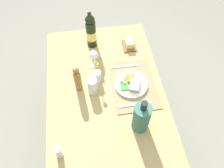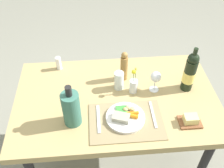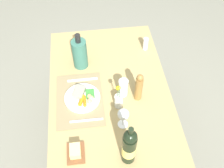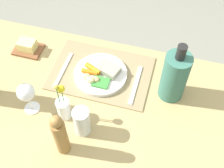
{
  "view_description": "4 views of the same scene",
  "coord_description": "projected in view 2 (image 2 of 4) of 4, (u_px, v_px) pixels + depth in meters",
  "views": [
    {
      "loc": [
        -0.84,
        0.08,
        2.06
      ],
      "look_at": [
        0.02,
        -0.05,
        0.8
      ],
      "focal_mm": 36.9,
      "sensor_mm": 36.0,
      "label": 1
    },
    {
      "loc": [
        -0.13,
        -1.15,
        1.94
      ],
      "look_at": [
        -0.02,
        0.05,
        0.8
      ],
      "focal_mm": 41.5,
      "sensor_mm": 36.0,
      "label": 2
    },
    {
      "loc": [
        1.06,
        -0.12,
        2.14
      ],
      "look_at": [
        -0.04,
        0.02,
        0.77
      ],
      "focal_mm": 42.39,
      "sensor_mm": 36.0,
      "label": 3
    },
    {
      "loc": [
        -0.22,
        0.56,
        1.74
      ],
      "look_at": [
        -0.05,
        -0.07,
        0.85
      ],
      "focal_mm": 46.56,
      "sensor_mm": 36.0,
      "label": 4
    }
  ],
  "objects": [
    {
      "name": "water_tumbler",
      "position": [
        119.0,
        82.0,
        1.69
      ],
      "size": [
        0.06,
        0.06,
        0.13
      ],
      "color": "silver",
      "rests_on": "dining_table"
    },
    {
      "name": "salt_shaker",
      "position": [
        59.0,
        63.0,
        1.84
      ],
      "size": [
        0.04,
        0.04,
        0.1
      ],
      "primitive_type": "cylinder",
      "color": "white",
      "rests_on": "dining_table"
    },
    {
      "name": "pepper_mill",
      "position": [
        124.0,
        67.0,
        1.73
      ],
      "size": [
        0.05,
        0.05,
        0.22
      ],
      "color": "olive",
      "rests_on": "dining_table"
    },
    {
      "name": "knife",
      "position": [
        153.0,
        114.0,
        1.56
      ],
      "size": [
        0.02,
        0.21,
        0.0
      ],
      "primitive_type": "cube",
      "rotation": [
        0.0,
        0.0,
        -0.01
      ],
      "color": "silver",
      "rests_on": "placemat"
    },
    {
      "name": "wine_bottle",
      "position": [
        190.0,
        72.0,
        1.64
      ],
      "size": [
        0.08,
        0.08,
        0.32
      ],
      "color": "black",
      "rests_on": "dining_table"
    },
    {
      "name": "butter_dish",
      "position": [
        190.0,
        120.0,
        1.5
      ],
      "size": [
        0.13,
        0.1,
        0.06
      ],
      "color": "brown",
      "rests_on": "dining_table"
    },
    {
      "name": "dining_table",
      "position": [
        116.0,
        105.0,
        1.72
      ],
      "size": [
        1.31,
        0.8,
        0.73
      ],
      "color": "tan",
      "rests_on": "ground_plane"
    },
    {
      "name": "dinner_plate",
      "position": [
        125.0,
        116.0,
        1.53
      ],
      "size": [
        0.23,
        0.23,
        0.05
      ],
      "color": "silver",
      "rests_on": "placemat"
    },
    {
      "name": "fork",
      "position": [
        98.0,
        119.0,
        1.53
      ],
      "size": [
        0.02,
        0.21,
        0.0
      ],
      "primitive_type": "cube",
      "rotation": [
        0.0,
        0.0,
        0.0
      ],
      "color": "silver",
      "rests_on": "placemat"
    },
    {
      "name": "flower_vase",
      "position": [
        133.0,
        85.0,
        1.67
      ],
      "size": [
        0.05,
        0.05,
        0.2
      ],
      "color": "silver",
      "rests_on": "dining_table"
    },
    {
      "name": "cooler_bottle",
      "position": [
        71.0,
        108.0,
        1.45
      ],
      "size": [
        0.1,
        0.1,
        0.28
      ],
      "color": "#376C5C",
      "rests_on": "dining_table"
    },
    {
      "name": "placemat",
      "position": [
        126.0,
        121.0,
        1.52
      ],
      "size": [
        0.44,
        0.3,
        0.01
      ],
      "primitive_type": "cube",
      "color": "#8D7A56",
      "rests_on": "dining_table"
    },
    {
      "name": "wine_glass",
      "position": [
        156.0,
        77.0,
        1.65
      ],
      "size": [
        0.07,
        0.07,
        0.15
      ],
      "color": "white",
      "rests_on": "dining_table"
    },
    {
      "name": "ground_plane",
      "position": [
        115.0,
        157.0,
        2.17
      ],
      "size": [
        8.0,
        8.0,
        0.0
      ],
      "primitive_type": "plane",
      "color": "gray"
    }
  ]
}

